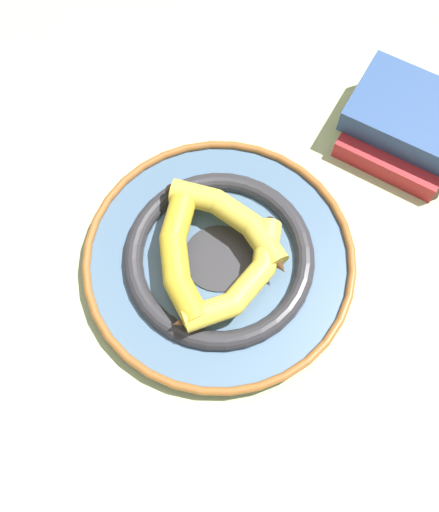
{
  "coord_description": "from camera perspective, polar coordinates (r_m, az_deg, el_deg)",
  "views": [
    {
      "loc": [
        0.29,
        0.01,
        0.74
      ],
      "look_at": [
        0.0,
        0.04,
        0.04
      ],
      "focal_mm": 42.0,
      "sensor_mm": 36.0,
      "label": 1
    }
  ],
  "objects": [
    {
      "name": "decorative_bowl",
      "position": [
        0.78,
        -0.0,
        -0.58
      ],
      "size": [
        0.36,
        0.36,
        0.03
      ],
      "color": "slate",
      "rests_on": "ground_plane"
    },
    {
      "name": "banana_b",
      "position": [
        0.75,
        -3.85,
        -0.06
      ],
      "size": [
        0.19,
        0.06,
        0.03
      ],
      "rotation": [
        0.0,
        0.0,
        6.33
      ],
      "color": "gold",
      "rests_on": "decorative_bowl"
    },
    {
      "name": "banana_a",
      "position": [
        0.77,
        1.3,
        3.56
      ],
      "size": [
        0.15,
        0.15,
        0.03
      ],
      "rotation": [
        0.0,
        0.0,
        3.99
      ],
      "color": "gold",
      "rests_on": "decorative_bowl"
    },
    {
      "name": "ground_plane",
      "position": [
        0.79,
        -2.63,
        -0.83
      ],
      "size": [
        2.8,
        2.8,
        0.0
      ],
      "primitive_type": "plane",
      "color": "#B2C693"
    },
    {
      "name": "book_stack",
      "position": [
        0.9,
        17.61,
        11.93
      ],
      "size": [
        0.21,
        0.22,
        0.07
      ],
      "rotation": [
        0.0,
        0.0,
        4.23
      ],
      "color": "#AD2328",
      "rests_on": "ground_plane"
    },
    {
      "name": "banana_c",
      "position": [
        0.73,
        2.0,
        -2.57
      ],
      "size": [
        0.14,
        0.15,
        0.03
      ],
      "rotation": [
        0.0,
        0.0,
        8.66
      ],
      "color": "yellow",
      "rests_on": "decorative_bowl"
    }
  ]
}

